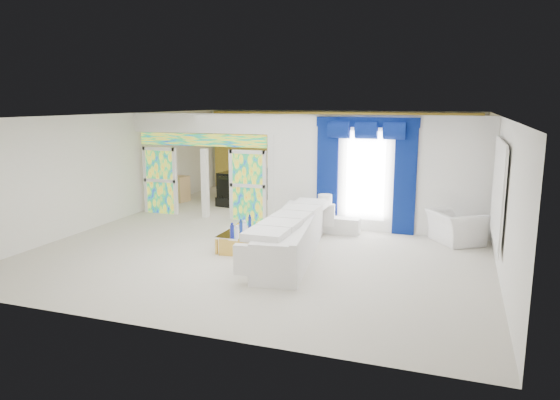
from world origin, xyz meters
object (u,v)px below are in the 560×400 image
at_px(white_sofa, 292,237).
at_px(console_table, 336,225).
at_px(armchair, 455,227).
at_px(grand_piano, 249,185).
at_px(coffee_table, 242,238).

relative_size(white_sofa, console_table, 3.46).
relative_size(armchair, grand_piano, 0.62).
relative_size(console_table, grand_piano, 0.65).
height_order(coffee_table, armchair, armchair).
distance_m(white_sofa, coffee_table, 1.40).
distance_m(coffee_table, grand_piano, 6.01).
relative_size(coffee_table, grand_piano, 0.90).
xyz_separation_m(white_sofa, grand_piano, (-3.50, 5.91, 0.07)).
xyz_separation_m(coffee_table, armchair, (4.71, 1.94, 0.19)).
distance_m(white_sofa, grand_piano, 6.87).
bearing_deg(armchair, coffee_table, 79.43).
distance_m(console_table, grand_piano, 5.43).
distance_m(console_table, armchair, 2.91).
xyz_separation_m(white_sofa, armchair, (3.36, 2.24, -0.02)).
relative_size(white_sofa, armchair, 3.60).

